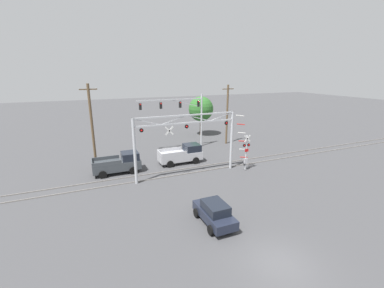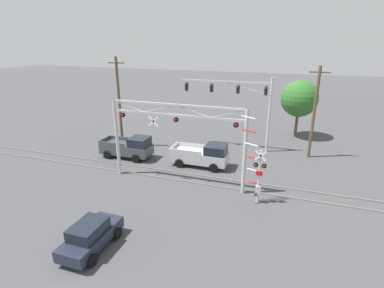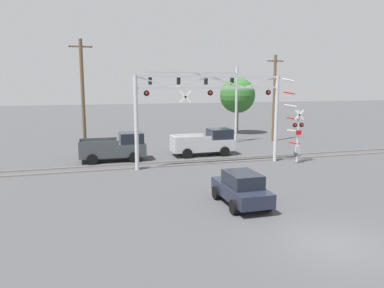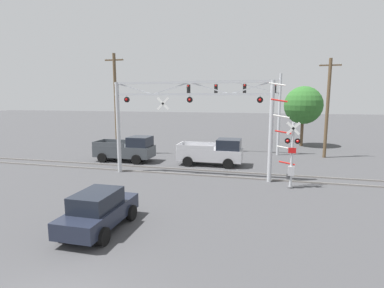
% 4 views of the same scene
% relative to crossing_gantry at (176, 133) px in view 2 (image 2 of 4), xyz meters
% --- Properties ---
extents(rail_track_near, '(80.00, 0.08, 0.10)m').
position_rel_crossing_gantry_xyz_m(rail_track_near, '(0.01, 0.28, -4.12)').
color(rail_track_near, gray).
rests_on(rail_track_near, ground_plane).
extents(rail_track_far, '(80.00, 0.08, 0.10)m').
position_rel_crossing_gantry_xyz_m(rail_track_far, '(0.01, 1.72, -4.12)').
color(rail_track_far, gray).
rests_on(rail_track_far, ground_plane).
extents(crossing_gantry, '(10.83, 0.30, 6.42)m').
position_rel_crossing_gantry_xyz_m(crossing_gantry, '(0.00, 0.00, 0.00)').
color(crossing_gantry, '#B7BABF').
rests_on(crossing_gantry, ground_plane).
extents(crossing_signal_mast, '(1.91, 0.35, 6.24)m').
position_rel_crossing_gantry_xyz_m(crossing_signal_mast, '(6.40, -1.10, -2.07)').
color(crossing_signal_mast, '#B7BABF').
rests_on(crossing_signal_mast, ground_plane).
extents(traffic_signal_span, '(9.28, 0.39, 7.51)m').
position_rel_crossing_gantry_xyz_m(traffic_signal_span, '(3.72, 9.52, 1.03)').
color(traffic_signal_span, '#B7BABF').
rests_on(traffic_signal_span, ground_plane).
extents(pickup_truck_lead, '(5.11, 2.23, 2.15)m').
position_rel_crossing_gantry_xyz_m(pickup_truck_lead, '(0.97, 3.84, -3.14)').
color(pickup_truck_lead, '#B7B7BC').
rests_on(pickup_truck_lead, ground_plane).
extents(pickup_truck_following, '(4.95, 2.23, 2.15)m').
position_rel_crossing_gantry_xyz_m(pickup_truck_following, '(-6.38, 3.53, -3.14)').
color(pickup_truck_following, '#3D4247').
rests_on(pickup_truck_following, ground_plane).
extents(sedan_waiting, '(1.94, 3.93, 1.64)m').
position_rel_crossing_gantry_xyz_m(sedan_waiting, '(-1.49, -9.01, -3.34)').
color(sedan_waiting, '#1E2333').
rests_on(sedan_waiting, ground_plane).
extents(utility_pole_left, '(1.80, 0.28, 9.32)m').
position_rel_crossing_gantry_xyz_m(utility_pole_left, '(-8.63, 6.01, 0.63)').
color(utility_pole_left, brown).
rests_on(utility_pole_left, ground_plane).
extents(utility_pole_right, '(1.80, 0.28, 8.72)m').
position_rel_crossing_gantry_xyz_m(utility_pole_right, '(10.15, 9.30, 0.33)').
color(utility_pole_right, brown).
rests_on(utility_pole_right, ground_plane).
extents(background_tree_beyond_span, '(4.13, 4.13, 6.59)m').
position_rel_crossing_gantry_xyz_m(background_tree_beyond_span, '(8.82, 15.63, 0.34)').
color(background_tree_beyond_span, brown).
rests_on(background_tree_beyond_span, ground_plane).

